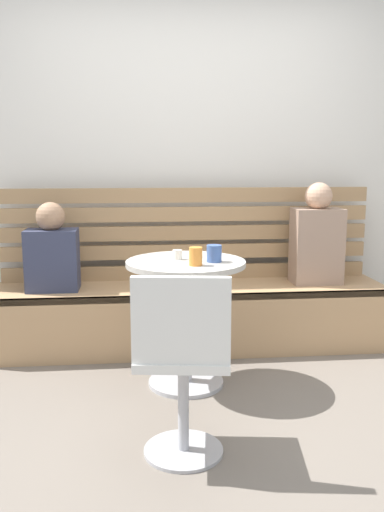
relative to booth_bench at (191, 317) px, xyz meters
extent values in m
plane|color=#70665B|center=(0.00, -1.20, -0.22)|extent=(8.00, 8.00, 0.00)
cube|color=silver|center=(0.00, 0.44, 1.23)|extent=(5.20, 0.10, 2.90)
cube|color=tan|center=(0.00, 0.00, 0.00)|extent=(2.70, 0.52, 0.44)
cube|color=#94734F|center=(0.00, -0.24, 0.20)|extent=(2.70, 0.04, 0.04)
cube|color=#A68157|center=(0.00, 0.24, 0.27)|extent=(2.65, 0.04, 0.10)
cube|color=tan|center=(0.00, 0.24, 0.42)|extent=(2.65, 0.04, 0.10)
cube|color=#A68157|center=(0.00, 0.24, 0.56)|extent=(2.65, 0.04, 0.10)
cube|color=tan|center=(0.00, 0.24, 0.69)|extent=(2.65, 0.04, 0.10)
cube|color=#A68157|center=(0.00, 0.24, 0.83)|extent=(2.65, 0.04, 0.10)
cylinder|color=#ADADB2|center=(-0.09, -0.63, -0.21)|extent=(0.44, 0.44, 0.02)
cylinder|color=#ADADB2|center=(-0.09, -0.63, 0.15)|extent=(0.07, 0.07, 0.69)
cylinder|color=#B7B2A8|center=(-0.09, -0.63, 0.50)|extent=(0.68, 0.68, 0.03)
cylinder|color=#ADADB2|center=(-0.17, -1.38, -0.21)|extent=(0.36, 0.36, 0.02)
cylinder|color=#ADADB2|center=(-0.17, -1.38, 0.00)|extent=(0.05, 0.05, 0.45)
cube|color=white|center=(-0.17, -1.38, 0.25)|extent=(0.45, 0.45, 0.04)
cube|color=white|center=(-0.19, -1.55, 0.45)|extent=(0.40, 0.09, 0.36)
cube|color=#9E7F6B|center=(0.89, 0.03, 0.48)|extent=(0.34, 0.22, 0.53)
sphere|color=tan|center=(0.89, 0.03, 0.83)|extent=(0.19, 0.19, 0.19)
cube|color=#333851|center=(-0.93, -0.01, 0.42)|extent=(0.34, 0.22, 0.41)
sphere|color=#A37A5B|center=(-0.93, -0.01, 0.71)|extent=(0.19, 0.19, 0.19)
cylinder|color=orange|center=(-0.05, -0.77, 0.57)|extent=(0.07, 0.07, 0.10)
cylinder|color=silver|center=(-0.13, -0.58, 0.55)|extent=(0.06, 0.06, 0.05)
cylinder|color=#3D5B9E|center=(0.07, -0.68, 0.57)|extent=(0.08, 0.08, 0.09)
camera|label=1|loc=(-0.36, -3.63, 1.09)|focal=38.09mm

